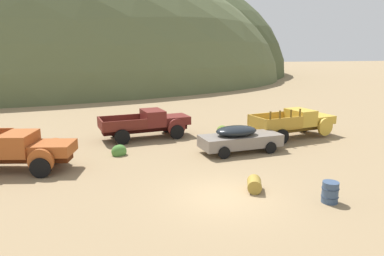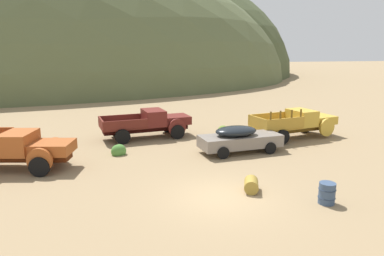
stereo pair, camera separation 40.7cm
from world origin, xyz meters
name	(u,v)px [view 2 (the right image)]	position (x,y,z in m)	size (l,w,h in m)	color
ground_plane	(220,197)	(0.00, 0.00, 0.00)	(300.00, 300.00, 0.00)	#937A56
hill_distant	(130,72)	(2.42, 83.91, 0.00)	(80.77, 89.39, 52.33)	#424C2D
truck_oxide_orange	(16,149)	(-8.72, 5.73, 1.02)	(6.62, 3.54, 1.91)	#51220D
truck_oxblood	(153,123)	(-1.28, 10.70, 0.99)	(6.20, 3.05, 1.89)	black
car_primer_gray	(242,138)	(3.31, 5.90, 0.82)	(5.16, 2.31, 1.57)	slate
truck_faded_yellow	(299,123)	(8.35, 8.28, 1.01)	(6.30, 3.14, 2.16)	brown
oil_drum_foreground	(327,193)	(3.83, -1.55, 0.42)	(0.67, 0.67, 0.84)	#384C6B
oil_drum_tipped	(251,185)	(1.46, 0.25, 0.30)	(0.89, 1.05, 0.59)	olive
bush_back_edge	(224,131)	(3.74, 10.46, 0.20)	(0.90, 0.72, 0.78)	olive
bush_front_right	(119,151)	(-3.74, 7.06, 0.20)	(0.85, 0.88, 0.77)	#4C8438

